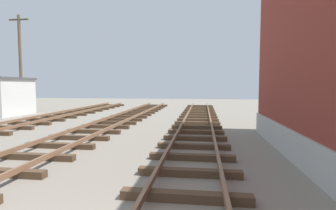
% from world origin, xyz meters
% --- Properties ---
extents(control_hut, '(3.00, 3.80, 2.76)m').
position_xyz_m(control_hut, '(-12.85, 15.37, 1.39)').
color(control_hut, silver).
rests_on(control_hut, ground).
extents(utility_pole_far, '(1.80, 0.24, 8.35)m').
position_xyz_m(utility_pole_far, '(-14.47, 19.60, 4.37)').
color(utility_pole_far, brown).
rests_on(utility_pole_far, ground).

